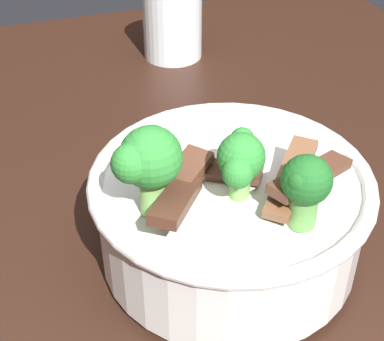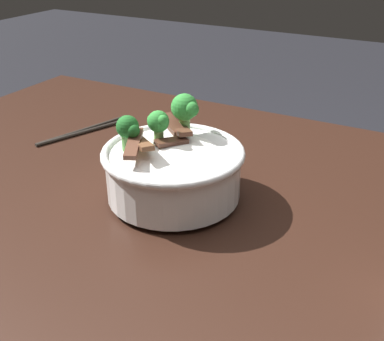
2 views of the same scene
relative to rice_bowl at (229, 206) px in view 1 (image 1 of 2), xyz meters
The scene contains 2 objects.
rice_bowl is the anchor object (origin of this frame).
drinking_glass 0.38m from the rice_bowl, 10.54° to the right, with size 0.08×0.08×0.09m.
Camera 1 is at (-0.28, 0.13, 1.13)m, focal length 55.78 mm.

